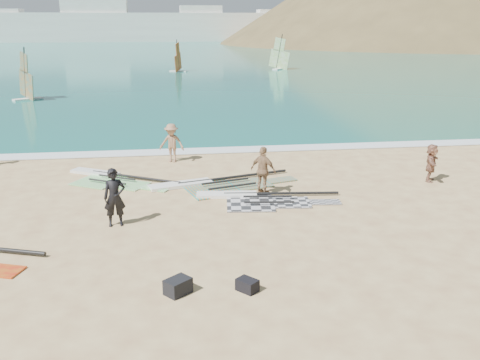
{
  "coord_description": "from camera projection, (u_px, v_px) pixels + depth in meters",
  "views": [
    {
      "loc": [
        -1.1,
        -12.95,
        6.15
      ],
      "look_at": [
        1.26,
        4.0,
        1.0
      ],
      "focal_mm": 40.0,
      "sensor_mm": 36.0,
      "label": 1
    }
  ],
  "objects": [
    {
      "name": "windsurfer_centre",
      "position": [
        178.0,
        62.0,
        65.22
      ],
      "size": [
        2.22,
        2.49,
        3.9
      ],
      "rotation": [
        0.0,
        0.0,
        -0.34
      ],
      "color": "white",
      "rests_on": "ground"
    },
    {
      "name": "beachgoer_mid",
      "position": [
        172.0,
        143.0,
        23.83
      ],
      "size": [
        1.27,
        0.96,
        1.74
      ],
      "primitive_type": "imported",
      "rotation": [
        0.0,
        0.0,
        -0.31
      ],
      "color": "#956E51",
      "rests_on": "ground"
    },
    {
      "name": "gear_bag_near",
      "position": [
        178.0,
        286.0,
        12.45
      ],
      "size": [
        0.72,
        0.7,
        0.37
      ],
      "primitive_type": "cube",
      "rotation": [
        0.0,
        0.0,
        0.69
      ],
      "color": "black",
      "rests_on": "ground"
    },
    {
      "name": "beachgoer_right",
      "position": [
        431.0,
        163.0,
        21.01
      ],
      "size": [
        1.08,
        1.42,
        1.5
      ],
      "primitive_type": "imported",
      "rotation": [
        0.0,
        0.0,
        1.05
      ],
      "color": "#95634C",
      "rests_on": "ground"
    },
    {
      "name": "rig_grey",
      "position": [
        255.0,
        199.0,
        18.96
      ],
      "size": [
        5.17,
        2.29,
        0.2
      ],
      "rotation": [
        0.0,
        0.0,
        -0.1
      ],
      "color": "#2A2B2D",
      "rests_on": "ground"
    },
    {
      "name": "sea",
      "position": [
        168.0,
        44.0,
        139.4
      ],
      "size": [
        300.0,
        240.0,
        0.06
      ],
      "primitive_type": "cube",
      "color": "#0D5D56",
      "rests_on": "ground"
    },
    {
      "name": "windsurfer_right",
      "position": [
        279.0,
        59.0,
        68.03
      ],
      "size": [
        2.38,
        2.35,
        4.45
      ],
      "rotation": [
        0.0,
        0.0,
        0.9
      ],
      "color": "white",
      "rests_on": "ground"
    },
    {
      "name": "headland_main",
      "position": [
        475.0,
        43.0,
        148.72
      ],
      "size": [
        143.0,
        143.0,
        45.0
      ],
      "primitive_type": "cone",
      "color": "brown",
      "rests_on": "ground"
    },
    {
      "name": "person_wetsuit",
      "position": [
        115.0,
        197.0,
        16.38
      ],
      "size": [
        0.72,
        0.52,
        1.83
      ],
      "primitive_type": "imported",
      "rotation": [
        0.0,
        0.0,
        0.12
      ],
      "color": "black",
      "rests_on": "ground"
    },
    {
      "name": "gear_bag_far",
      "position": [
        247.0,
        285.0,
        12.59
      ],
      "size": [
        0.58,
        0.59,
        0.29
      ],
      "primitive_type": "cube",
      "rotation": [
        0.0,
        0.0,
        -0.84
      ],
      "color": "black",
      "rests_on": "ground"
    },
    {
      "name": "windsurfer_left",
      "position": [
        26.0,
        85.0,
        42.15
      ],
      "size": [
        2.24,
        2.32,
        4.16
      ],
      "rotation": [
        0.0,
        0.0,
        0.62
      ],
      "color": "white",
      "rests_on": "ground"
    },
    {
      "name": "surf_line",
      "position": [
        191.0,
        152.0,
        25.87
      ],
      "size": [
        300.0,
        1.2,
        0.04
      ],
      "primitive_type": "cube",
      "color": "white",
      "rests_on": "ground"
    },
    {
      "name": "rig_orange",
      "position": [
        213.0,
        185.0,
        20.57
      ],
      "size": [
        5.89,
        3.19,
        0.2
      ],
      "rotation": [
        0.0,
        0.0,
        0.28
      ],
      "color": "orange",
      "rests_on": "ground"
    },
    {
      "name": "rig_green",
      "position": [
        109.0,
        178.0,
        21.4
      ],
      "size": [
        4.54,
        3.73,
        0.2
      ],
      "rotation": [
        0.0,
        0.0,
        -0.54
      ],
      "color": "green",
      "rests_on": "ground"
    },
    {
      "name": "ground",
      "position": [
        214.0,
        261.0,
        14.2
      ],
      "size": [
        300.0,
        300.0,
        0.0
      ],
      "primitive_type": "plane",
      "color": "#DFC683",
      "rests_on": "ground"
    },
    {
      "name": "far_town",
      "position": [
        111.0,
        26.0,
        153.11
      ],
      "size": [
        160.0,
        8.0,
        12.0
      ],
      "color": "white",
      "rests_on": "ground"
    },
    {
      "name": "beachgoer_back",
      "position": [
        263.0,
        170.0,
        19.42
      ],
      "size": [
        1.06,
        1.02,
        1.77
      ],
      "primitive_type": "imported",
      "rotation": [
        0.0,
        0.0,
        2.4
      ],
      "color": "#987350",
      "rests_on": "ground"
    }
  ]
}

